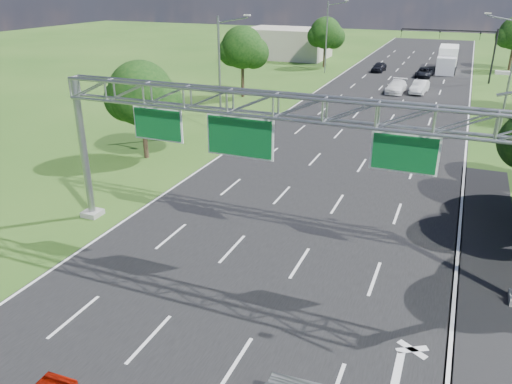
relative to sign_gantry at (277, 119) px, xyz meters
The scene contains 17 objects.
ground 19.28m from the sign_gantry, 91.05° to the left, with size 220.00×220.00×0.00m, color #254D17.
road 19.28m from the sign_gantry, 91.05° to the left, with size 18.00×180.00×0.02m, color black.
road_flare 12.20m from the sign_gantry, 11.47° to the left, with size 3.00×30.00×0.02m, color black.
sign_gantry is the anchor object (origin of this frame).
traffic_signal 53.51m from the sign_gantry, 82.32° to the left, with size 12.21×0.24×7.00m.
streetlight_l_near 21.47m from the sign_gantry, 122.87° to the left, with size 2.97×0.22×10.16m.
streetlight_l_far 54.28m from the sign_gantry, 102.38° to the left, with size 2.97×0.22×10.16m.
streetlight_r_mid 30.10m from the sign_gantry, 68.60° to the left, with size 2.97×0.22×10.16m.
tree_verge_la 17.56m from the sign_gantry, 144.84° to the left, with size 5.76×4.80×7.40m.
tree_verge_lb 36.85m from the sign_gantry, 116.19° to the left, with size 5.76×4.80×8.06m.
tree_verge_lc 59.56m from the sign_gantry, 102.86° to the left, with size 5.76×4.80×7.62m.
building_left 69.82m from the sign_gantry, 108.69° to the left, with size 14.00×10.00×5.00m, color #AEA692.
car_queue_a 42.80m from the sign_gantry, 89.94° to the left, with size 2.06×5.07×1.47m, color white.
car_queue_b 55.33m from the sign_gantry, 87.73° to the left, with size 2.08×4.52×1.26m, color black.
car_queue_c 57.59m from the sign_gantry, 94.54° to the left, with size 1.64×4.07×1.39m, color black.
car_queue_d 43.62m from the sign_gantry, 86.41° to the left, with size 1.59×4.57×1.51m, color silver.
box_truck 62.13m from the sign_gantry, 85.55° to the left, with size 2.86×9.37×3.53m.
Camera 1 is at (7.81, -8.61, 12.60)m, focal length 35.00 mm.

